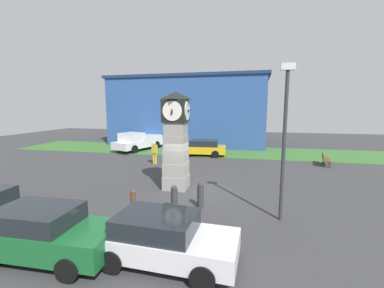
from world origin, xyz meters
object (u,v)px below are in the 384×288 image
object	(u,v)px
bollard_far_row	(133,201)
pickup_truck	(138,141)
bollard_near_tower	(201,195)
car_silver_hatch	(202,148)
bench	(325,159)
bollard_mid_row	(174,198)
car_near_tower	(45,232)
car_by_building	(164,238)
clock_tower	(176,140)
street_lamp_near_road	(285,132)
pedestrian_crossing_lot	(155,151)

from	to	relation	value
bollard_far_row	pickup_truck	distance (m)	15.81
bollard_near_tower	car_silver_hatch	world-z (taller)	car_silver_hatch
bollard_near_tower	bench	world-z (taller)	bollard_near_tower
bollard_mid_row	pickup_truck	xyz separation A→B (m)	(-7.83, 14.00, 0.36)
bollard_far_row	bench	size ratio (longest dim) A/B	0.60
bollard_near_tower	car_near_tower	bearing A→B (deg)	-128.91
car_by_building	car_near_tower	bearing A→B (deg)	-171.49
bollard_mid_row	car_near_tower	bearing A→B (deg)	-124.55
pickup_truck	bollard_near_tower	bearing A→B (deg)	-56.54
clock_tower	street_lamp_near_road	xyz separation A→B (m)	(5.03, -2.92, 0.83)
bollard_near_tower	street_lamp_near_road	size ratio (longest dim) A/B	0.19
bollard_near_tower	pickup_truck	distance (m)	16.01
bollard_far_row	car_near_tower	xyz separation A→B (m)	(-1.12, -3.44, 0.26)
car_silver_hatch	street_lamp_near_road	world-z (taller)	street_lamp_near_road
bollard_near_tower	car_by_building	xyz separation A→B (m)	(-0.30, -4.11, 0.14)
car_silver_hatch	street_lamp_near_road	size ratio (longest dim) A/B	0.77
car_by_building	street_lamp_near_road	distance (m)	5.73
clock_tower	car_near_tower	size ratio (longest dim) A/B	1.27
clock_tower	bench	world-z (taller)	clock_tower
bench	street_lamp_near_road	distance (m)	11.76
bollard_mid_row	bench	world-z (taller)	bollard_mid_row
bollard_near_tower	bollard_mid_row	distance (m)	1.19
bollard_near_tower	bollard_mid_row	bearing A→B (deg)	-146.83
car_near_tower	bench	bearing A→B (deg)	52.02
pedestrian_crossing_lot	bollard_mid_row	bearing A→B (deg)	-64.49
bollard_far_row	car_near_tower	size ratio (longest dim) A/B	0.25
pedestrian_crossing_lot	bench	bearing A→B (deg)	9.89
bollard_far_row	bench	xyz separation A→B (m)	(10.27, 11.15, 0.02)
clock_tower	bench	bearing A→B (deg)	38.79
bollard_near_tower	bollard_far_row	xyz separation A→B (m)	(-2.61, -1.18, -0.07)
bollard_mid_row	bollard_far_row	bearing A→B (deg)	-161.90
car_near_tower	street_lamp_near_road	world-z (taller)	street_lamp_near_road
bollard_near_tower	bench	distance (m)	12.58
car_near_tower	pedestrian_crossing_lot	xyz separation A→B (m)	(-1.28, 12.39, 0.21)
car_by_building	pedestrian_crossing_lot	xyz separation A→B (m)	(-4.72, 11.87, 0.26)
bollard_far_row	street_lamp_near_road	world-z (taller)	street_lamp_near_road
clock_tower	car_by_building	size ratio (longest dim) A/B	1.27
bollard_mid_row	bollard_far_row	world-z (taller)	bollard_mid_row
clock_tower	car_silver_hatch	bearing A→B (deg)	91.92
bollard_near_tower	pedestrian_crossing_lot	bearing A→B (deg)	122.85
car_by_building	pedestrian_crossing_lot	world-z (taller)	pedestrian_crossing_lot
bollard_far_row	car_silver_hatch	distance (m)	13.06
clock_tower	pedestrian_crossing_lot	size ratio (longest dim) A/B	3.00
clock_tower	car_by_building	world-z (taller)	clock_tower
bollard_mid_row	car_by_building	world-z (taller)	car_by_building
car_by_building	street_lamp_near_road	xyz separation A→B (m)	(3.56, 3.57, 2.73)
car_near_tower	street_lamp_near_road	bearing A→B (deg)	30.30
bollard_mid_row	street_lamp_near_road	bearing A→B (deg)	1.58
bollard_mid_row	car_silver_hatch	distance (m)	12.57
bollard_mid_row	clock_tower	bearing A→B (deg)	104.26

